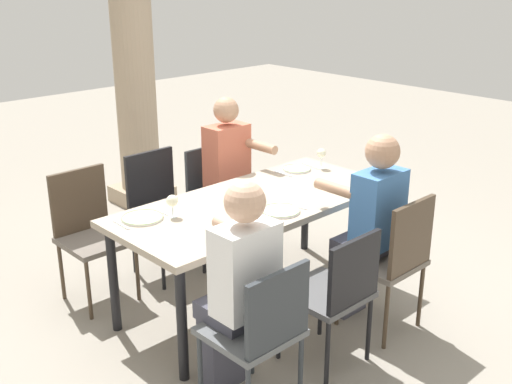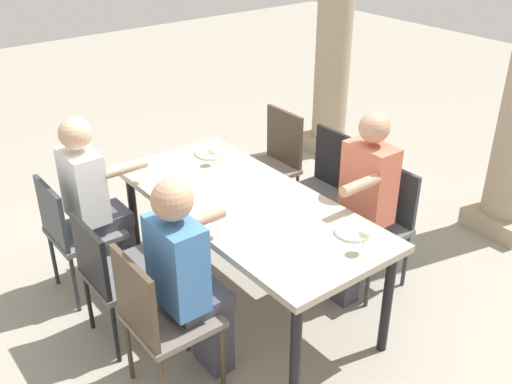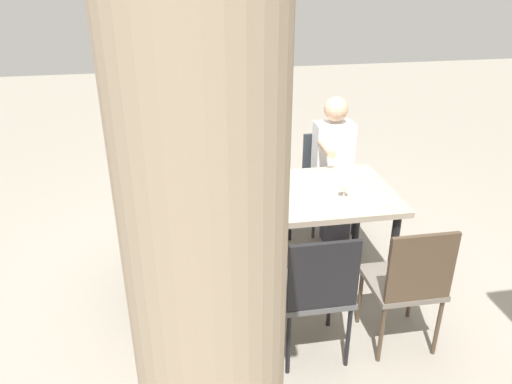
# 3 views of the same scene
# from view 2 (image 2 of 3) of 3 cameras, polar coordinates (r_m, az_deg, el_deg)

# --- Properties ---
(ground_plane) EXTENTS (16.00, 16.00, 0.00)m
(ground_plane) POSITION_cam_2_polar(r_m,az_deg,el_deg) (4.15, -0.91, -10.22)
(ground_plane) COLOR gray
(dining_table) EXTENTS (1.97, 0.88, 0.77)m
(dining_table) POSITION_cam_2_polar(r_m,az_deg,el_deg) (3.75, -0.99, -1.82)
(dining_table) COLOR tan
(dining_table) RESTS_ON ground
(chair_west_north) EXTENTS (0.44, 0.44, 0.92)m
(chair_west_north) POSITION_cam_2_polar(r_m,az_deg,el_deg) (4.85, 1.67, 3.18)
(chair_west_north) COLOR #6A6158
(chair_west_north) RESTS_ON ground
(chair_west_south) EXTENTS (0.44, 0.44, 0.87)m
(chair_west_south) POSITION_cam_2_polar(r_m,az_deg,el_deg) (4.11, -17.28, -3.43)
(chair_west_south) COLOR #5B5E61
(chair_west_south) RESTS_ON ground
(chair_mid_north) EXTENTS (0.44, 0.44, 0.93)m
(chair_mid_north) POSITION_cam_2_polar(r_m,az_deg,el_deg) (4.44, 6.55, 0.75)
(chair_mid_north) COLOR #4F4F50
(chair_mid_north) RESTS_ON ground
(chair_mid_south) EXTENTS (0.44, 0.44, 0.86)m
(chair_mid_south) POSITION_cam_2_polar(r_m,az_deg,el_deg) (3.64, -13.65, -7.48)
(chair_mid_south) COLOR #4F4F50
(chair_mid_south) RESTS_ON ground
(chair_east_north) EXTENTS (0.44, 0.44, 0.86)m
(chair_east_north) POSITION_cam_2_polar(r_m,az_deg,el_deg) (4.14, 11.75, -2.55)
(chair_east_north) COLOR #5B5E61
(chair_east_north) RESTS_ON ground
(chair_east_south) EXTENTS (0.44, 0.44, 0.93)m
(chair_east_south) POSITION_cam_2_polar(r_m,az_deg,el_deg) (3.21, -9.46, -11.70)
(chair_east_south) COLOR #6A6158
(chair_east_south) RESTS_ON ground
(diner_woman_green) EXTENTS (0.34, 0.50, 1.29)m
(diner_woman_green) POSITION_cam_2_polar(r_m,az_deg,el_deg) (3.19, -6.57, -8.10)
(diner_woman_green) COLOR #3F3F4C
(diner_woman_green) RESTS_ON ground
(diner_man_white) EXTENTS (0.35, 0.49, 1.27)m
(diner_man_white) POSITION_cam_2_polar(r_m,az_deg,el_deg) (4.07, -15.33, -0.58)
(diner_man_white) COLOR #3F3F4C
(diner_man_white) RESTS_ON ground
(diner_guest_third) EXTENTS (0.35, 0.49, 1.31)m
(diner_guest_third) POSITION_cam_2_polar(r_m,az_deg,el_deg) (3.91, 10.11, -1.04)
(diner_guest_third) COLOR #3F3F4C
(diner_guest_third) RESTS_ON ground
(stone_column_near) EXTENTS (0.46, 0.46, 2.84)m
(stone_column_near) POSITION_cam_2_polar(r_m,az_deg,el_deg) (6.00, 7.71, 16.59)
(stone_column_near) COLOR tan
(stone_column_near) RESTS_ON ground
(plate_0) EXTENTS (0.26, 0.26, 0.02)m
(plate_0) POSITION_cam_2_polar(r_m,az_deg,el_deg) (4.38, -4.25, 3.83)
(plate_0) COLOR white
(plate_0) RESTS_ON dining_table
(wine_glass_0) EXTENTS (0.07, 0.07, 0.14)m
(wine_glass_0) POSITION_cam_2_polar(r_m,az_deg,el_deg) (4.17, -4.21, 3.95)
(wine_glass_0) COLOR white
(wine_glass_0) RESTS_ON dining_table
(fork_0) EXTENTS (0.02, 0.17, 0.01)m
(fork_0) POSITION_cam_2_polar(r_m,az_deg,el_deg) (4.50, -5.32, 4.37)
(fork_0) COLOR silver
(fork_0) RESTS_ON dining_table
(spoon_0) EXTENTS (0.02, 0.17, 0.01)m
(spoon_0) POSITION_cam_2_polar(r_m,az_deg,el_deg) (4.27, -3.12, 3.11)
(spoon_0) COLOR silver
(spoon_0) RESTS_ON dining_table
(plate_1) EXTENTS (0.25, 0.25, 0.02)m
(plate_1) POSITION_cam_2_polar(r_m,az_deg,el_deg) (3.61, -4.63, -1.85)
(plate_1) COLOR white
(plate_1) RESTS_ON dining_table
(fork_1) EXTENTS (0.02, 0.17, 0.01)m
(fork_1) POSITION_cam_2_polar(r_m,az_deg,el_deg) (3.72, -5.91, -1.01)
(fork_1) COLOR silver
(fork_1) RESTS_ON dining_table
(spoon_1) EXTENTS (0.03, 0.17, 0.01)m
(spoon_1) POSITION_cam_2_polar(r_m,az_deg,el_deg) (3.50, -3.26, -2.90)
(spoon_1) COLOR silver
(spoon_1) RESTS_ON dining_table
(plate_2) EXTENTS (0.22, 0.22, 0.02)m
(plate_2) POSITION_cam_2_polar(r_m,az_deg,el_deg) (3.43, 9.40, -3.84)
(plate_2) COLOR white
(plate_2) RESTS_ON dining_table
(wine_glass_2) EXTENTS (0.07, 0.07, 0.16)m
(wine_glass_2) POSITION_cam_2_polar(r_m,az_deg,el_deg) (3.22, 10.45, -4.03)
(wine_glass_2) COLOR white
(wine_glass_2) RESTS_ON dining_table
(fork_2) EXTENTS (0.02, 0.17, 0.01)m
(fork_2) POSITION_cam_2_polar(r_m,az_deg,el_deg) (3.52, 7.63, -2.91)
(fork_2) COLOR silver
(fork_2) RESTS_ON dining_table
(spoon_2) EXTENTS (0.03, 0.17, 0.01)m
(spoon_2) POSITION_cam_2_polar(r_m,az_deg,el_deg) (3.35, 11.24, -4.97)
(spoon_2) COLOR silver
(spoon_2) RESTS_ON dining_table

